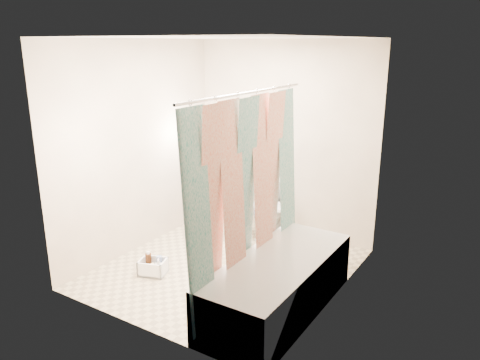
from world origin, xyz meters
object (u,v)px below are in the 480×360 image
Objects in this scene: cleaning_caddy at (154,268)px; toilet at (271,209)px; plumber at (236,178)px; bathtub at (278,284)px.

toilet is at bearing 52.65° from cleaning_caddy.
plumber is at bearing -136.89° from toilet.
bathtub is 1.75m from toilet.
plumber is 4.87× the size of cleaning_caddy.
plumber is at bearing 136.00° from bathtub.
bathtub is 1.10× the size of plumber.
cleaning_caddy is (-0.54, -1.59, -0.28)m from toilet.
bathtub is at bearing 18.93° from plumber.
toilet is at bearing 113.55° from plumber.
toilet reaches higher than bathtub.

